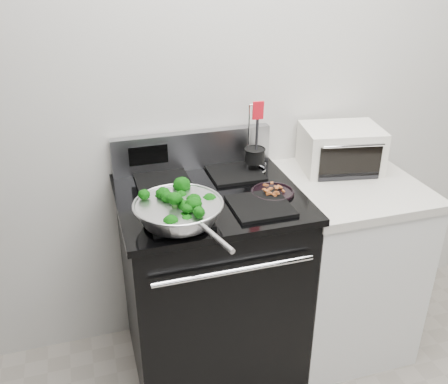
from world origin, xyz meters
name	(u,v)px	position (x,y,z in m)	size (l,w,h in m)	color
back_wall	(251,79)	(0.00, 1.75, 1.35)	(4.00, 0.02, 2.70)	silver
gas_range	(211,282)	(-0.30, 1.41, 0.49)	(0.79, 0.69, 1.13)	black
counter	(340,263)	(0.39, 1.41, 0.46)	(0.62, 0.68, 0.92)	white
skillet	(179,211)	(-0.48, 1.21, 1.00)	(0.35, 0.54, 0.07)	silver
broccoli_pile	(178,206)	(-0.48, 1.22, 1.02)	(0.27, 0.27, 0.10)	black
bacon_plate	(273,190)	(-0.04, 1.34, 0.97)	(0.19, 0.19, 0.04)	black
utensil_holder	(255,159)	(-0.03, 1.59, 1.01)	(0.11, 0.11, 0.34)	silver
toaster_oven	(341,149)	(0.40, 1.56, 1.03)	(0.41, 0.34, 0.21)	white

